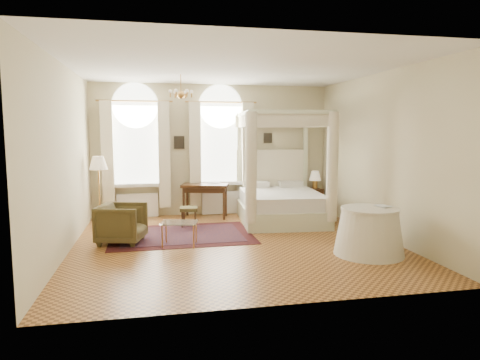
# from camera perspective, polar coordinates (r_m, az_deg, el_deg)

# --- Properties ---
(ground) EXTENTS (6.00, 6.00, 0.00)m
(ground) POSITION_cam_1_polar(r_m,az_deg,el_deg) (8.28, -0.73, -8.40)
(ground) COLOR #B07233
(ground) RESTS_ON ground
(room_walls) EXTENTS (6.00, 6.00, 6.00)m
(room_walls) POSITION_cam_1_polar(r_m,az_deg,el_deg) (8.00, -0.75, 5.42)
(room_walls) COLOR beige
(room_walls) RESTS_ON ground
(window_left) EXTENTS (1.62, 0.27, 3.29)m
(window_left) POSITION_cam_1_polar(r_m,az_deg,el_deg) (10.76, -13.65, 2.93)
(window_left) COLOR silver
(window_left) RESTS_ON room_walls
(window_right) EXTENTS (1.62, 0.27, 3.29)m
(window_right) POSITION_cam_1_polar(r_m,az_deg,el_deg) (10.89, -2.52, 3.15)
(window_right) COLOR silver
(window_right) RESTS_ON room_walls
(chandelier) EXTENTS (0.51, 0.45, 0.50)m
(chandelier) POSITION_cam_1_polar(r_m,az_deg,el_deg) (9.11, -7.88, 11.34)
(chandelier) COLOR #AF7D3A
(chandelier) RESTS_ON room_walls
(wall_pictures) EXTENTS (2.54, 0.03, 0.39)m
(wall_pictures) POSITION_cam_1_polar(r_m,az_deg,el_deg) (10.95, -3.20, 5.27)
(wall_pictures) COLOR black
(wall_pictures) RESTS_ON room_walls
(canopy_bed) EXTENTS (2.14, 2.54, 2.57)m
(canopy_bed) POSITION_cam_1_polar(r_m,az_deg,el_deg) (10.15, 5.48, -2.26)
(canopy_bed) COLOR beige
(canopy_bed) RESTS_ON ground
(nightstand) EXTENTS (0.51, 0.48, 0.62)m
(nightstand) POSITION_cam_1_polar(r_m,az_deg,el_deg) (11.47, 9.62, -2.67)
(nightstand) COLOR #321C0D
(nightstand) RESTS_ON ground
(nightstand_lamp) EXTENTS (0.31, 0.31, 0.46)m
(nightstand_lamp) POSITION_cam_1_polar(r_m,az_deg,el_deg) (11.47, 9.97, 0.41)
(nightstand_lamp) COLOR #AF7D3A
(nightstand_lamp) RESTS_ON nightstand
(writing_desk) EXTENTS (1.23, 0.86, 0.84)m
(writing_desk) POSITION_cam_1_polar(r_m,az_deg,el_deg) (10.55, -4.69, -1.20)
(writing_desk) COLOR #321C0D
(writing_desk) RESTS_ON ground
(laptop) EXTENTS (0.37, 0.28, 0.03)m
(laptop) POSITION_cam_1_polar(r_m,az_deg,el_deg) (10.66, -3.58, -0.38)
(laptop) COLOR black
(laptop) RESTS_ON writing_desk
(stool) EXTENTS (0.42, 0.42, 0.44)m
(stool) POSITION_cam_1_polar(r_m,az_deg,el_deg) (9.66, -6.85, -4.04)
(stool) COLOR #4F4521
(stool) RESTS_ON ground
(armchair) EXTENTS (1.01, 0.99, 0.76)m
(armchair) POSITION_cam_1_polar(r_m,az_deg,el_deg) (8.51, -15.47, -5.61)
(armchair) COLOR #42381C
(armchair) RESTS_ON ground
(coffee_table) EXTENTS (0.75, 0.60, 0.45)m
(coffee_table) POSITION_cam_1_polar(r_m,az_deg,el_deg) (8.08, -8.08, -5.87)
(coffee_table) COLOR silver
(coffee_table) RESTS_ON ground
(floor_lamp) EXTENTS (0.41, 0.41, 1.58)m
(floor_lamp) POSITION_cam_1_polar(r_m,az_deg,el_deg) (10.05, -18.36, 1.71)
(floor_lamp) COLOR #AF7D3A
(floor_lamp) RESTS_ON ground
(oriental_rug) EXTENTS (2.87, 2.08, 0.01)m
(oriental_rug) POSITION_cam_1_polar(r_m,az_deg,el_deg) (8.96, -7.73, -7.26)
(oriental_rug) COLOR #3F0F10
(oriental_rug) RESTS_ON ground
(side_table) EXTENTS (1.20, 1.20, 0.82)m
(side_table) POSITION_cam_1_polar(r_m,az_deg,el_deg) (7.79, 16.83, -6.60)
(side_table) COLOR white
(side_table) RESTS_ON ground
(book) EXTENTS (0.24, 0.29, 0.02)m
(book) POSITION_cam_1_polar(r_m,az_deg,el_deg) (7.82, 17.98, -3.39)
(book) COLOR black
(book) RESTS_ON side_table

